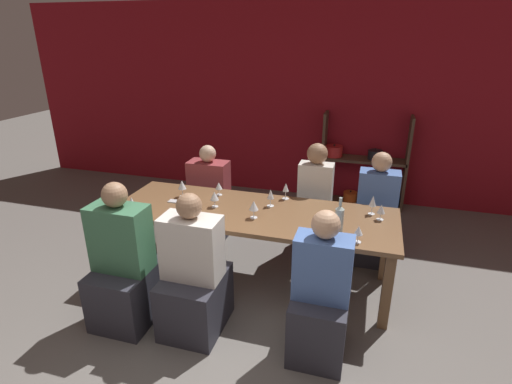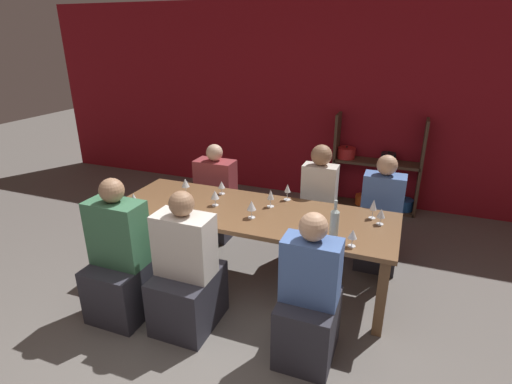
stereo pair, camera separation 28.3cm
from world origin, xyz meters
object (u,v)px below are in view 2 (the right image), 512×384
object	(u,v)px
wine_glass_red_a	(287,189)
person_near_a	(309,307)
wine_glass_empty_a	(215,195)
cell_phone	(178,199)
person_far_a	(379,226)
person_far_c	(318,215)
wine_glass_red_c	(381,214)
person_near_b	(123,267)
wine_glass_red_d	(251,206)
wine_glass_white_c	(353,235)
wine_glass_white_f	(222,185)
shelf_unit	(376,177)
person_far_b	(216,202)
wine_glass_red_b	(183,201)
dining_table	(252,218)
wine_glass_white_b	(373,205)
wine_glass_white_a	(185,183)
wine_glass_white_e	(314,227)
wine_glass_white_g	(271,195)
wine_bottle_green	(334,222)
wine_glass_white_d	(134,198)
person_near_c	(187,279)

from	to	relation	value
wine_glass_red_a	person_near_a	distance (m)	1.34
wine_glass_empty_a	cell_phone	bearing A→B (deg)	-179.76
person_far_a	person_far_c	bearing A→B (deg)	3.72
wine_glass_red_c	person_near_b	xyz separation A→B (m)	(-1.96, -0.98, -0.39)
wine_glass_red_d	wine_glass_white_c	bearing A→B (deg)	-12.30
wine_glass_white_f	cell_phone	bearing A→B (deg)	-139.14
shelf_unit	person_far_b	bearing A→B (deg)	-139.69
wine_glass_red_b	person_far_c	bearing A→B (deg)	40.82
dining_table	person_far_b	distance (m)	1.12
wine_glass_red_c	wine_glass_white_b	size ratio (longest dim) A/B	0.81
shelf_unit	person_near_b	size ratio (longest dim) A/B	1.04
wine_glass_white_a	wine_glass_white_e	size ratio (longest dim) A/B	1.10
wine_glass_white_f	wine_glass_white_g	size ratio (longest dim) A/B	0.80
dining_table	wine_bottle_green	xyz separation A→B (m)	(0.80, -0.24, 0.21)
wine_glass_white_e	person_near_b	world-z (taller)	person_near_b
wine_bottle_green	cell_phone	size ratio (longest dim) A/B	2.14
wine_glass_red_a	wine_glass_white_b	world-z (taller)	wine_glass_white_b
wine_glass_white_c	wine_glass_red_d	size ratio (longest dim) A/B	0.87
wine_bottle_green	wine_glass_empty_a	size ratio (longest dim) A/B	2.11
wine_glass_white_d	wine_glass_white_f	world-z (taller)	wine_glass_white_d
person_near_a	person_near_b	xyz separation A→B (m)	(-1.58, -0.06, 0.01)
wine_glass_white_c	person_near_a	xyz separation A→B (m)	(-0.21, -0.45, -0.40)
cell_phone	person_far_a	world-z (taller)	person_far_a
wine_glass_white_a	wine_glass_white_f	distance (m)	0.36
wine_glass_white_f	person_near_a	size ratio (longest dim) A/B	0.12
person_near_c	person_far_c	world-z (taller)	person_far_c
wine_glass_white_a	person_far_a	xyz separation A→B (m)	(1.88, 0.61, -0.42)
wine_glass_white_b	cell_phone	size ratio (longest dim) A/B	1.19
wine_glass_white_f	cell_phone	xyz separation A→B (m)	(-0.33, -0.29, -0.09)
wine_glass_white_b	person_far_a	xyz separation A→B (m)	(0.05, 0.50, -0.42)
wine_glass_white_d	person_far_c	size ratio (longest dim) A/B	0.13
wine_glass_white_f	wine_glass_red_b	bearing A→B (deg)	-107.18
wine_glass_red_b	wine_glass_white_f	xyz separation A→B (m)	(0.15, 0.50, -0.00)
person_far_a	person_near_c	size ratio (longest dim) A/B	1.00
person_far_a	wine_glass_red_b	bearing A→B (deg)	29.54
wine_glass_red_d	wine_glass_white_g	distance (m)	0.30
wine_glass_white_b	wine_glass_empty_a	xyz separation A→B (m)	(-1.43, -0.25, -0.01)
wine_glass_red_c	wine_glass_white_b	world-z (taller)	wine_glass_white_b
wine_glass_white_d	cell_phone	distance (m)	0.44
wine_glass_red_d	person_near_a	world-z (taller)	person_near_a
wine_glass_red_a	wine_glass_white_a	distance (m)	1.03
wine_glass_empty_a	person_far_b	xyz separation A→B (m)	(-0.39, 0.78, -0.45)
shelf_unit	wine_glass_red_c	size ratio (longest dim) A/B	8.83
wine_glass_white_e	person_far_a	bearing A→B (deg)	67.37
wine_glass_white_g	person_far_a	distance (m)	1.22
wine_bottle_green	wine_glass_white_e	distance (m)	0.17
shelf_unit	person_far_c	bearing A→B (deg)	-106.63
shelf_unit	person_near_a	xyz separation A→B (m)	(-0.17, -2.99, -0.03)
wine_glass_white_c	person_near_c	distance (m)	1.35
wine_glass_white_a	person_near_b	bearing A→B (deg)	-93.13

